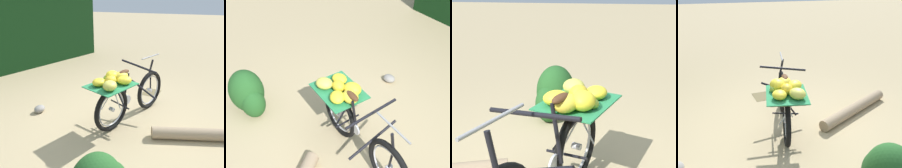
% 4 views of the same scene
% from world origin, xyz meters
% --- Properties ---
extents(ground_plane, '(60.00, 60.00, 0.00)m').
position_xyz_m(ground_plane, '(0.00, 0.00, 0.00)').
color(ground_plane, tan).
extents(bicycle, '(1.79, 0.92, 1.03)m').
position_xyz_m(bicycle, '(-0.04, 0.11, 0.53)').
color(bicycle, black).
rests_on(bicycle, ground_plane).
extents(shrub_cluster, '(0.75, 0.51, 0.71)m').
position_xyz_m(shrub_cluster, '(1.72, 0.54, 0.31)').
color(shrub_cluster, '#235623').
rests_on(shrub_cluster, ground_plane).
extents(path_stone, '(0.21, 0.18, 0.13)m').
position_xyz_m(path_stone, '(0.37, -1.45, 0.07)').
color(path_stone, gray).
rests_on(path_stone, ground_plane).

